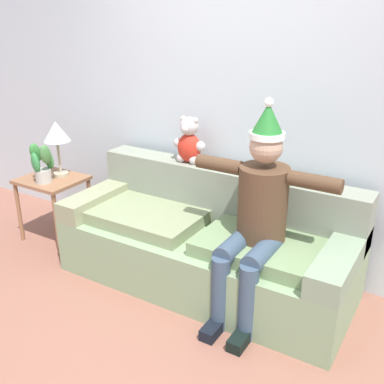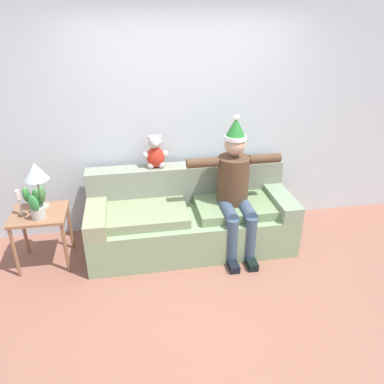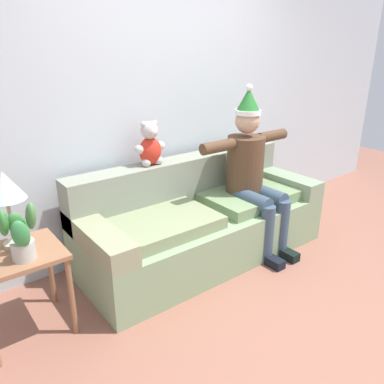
{
  "view_description": "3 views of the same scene",
  "coord_description": "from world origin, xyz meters",
  "px_view_note": "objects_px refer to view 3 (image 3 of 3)",
  "views": [
    {
      "loc": [
        1.53,
        -1.74,
        2.03
      ],
      "look_at": [
        -0.03,
        0.83,
        0.82
      ],
      "focal_mm": 42.75,
      "sensor_mm": 36.0,
      "label": 1
    },
    {
      "loc": [
        -0.62,
        -2.65,
        2.51
      ],
      "look_at": [
        -0.01,
        0.85,
        0.74
      ],
      "focal_mm": 35.51,
      "sensor_mm": 36.0,
      "label": 2
    },
    {
      "loc": [
        -1.97,
        -1.4,
        1.81
      ],
      "look_at": [
        -0.22,
        0.88,
        0.71
      ],
      "focal_mm": 35.45,
      "sensor_mm": 36.0,
      "label": 3
    }
  ],
  "objects_px": {
    "teddy_bear": "(150,145)",
    "side_table": "(18,266)",
    "couch": "(201,220)",
    "person_seated": "(252,170)",
    "table_lamp": "(5,189)",
    "potted_plant": "(20,234)"
  },
  "relations": [
    {
      "from": "couch",
      "to": "table_lamp",
      "type": "distance_m",
      "value": 1.69
    },
    {
      "from": "couch",
      "to": "potted_plant",
      "type": "xyz_separation_m",
      "value": [
        -1.55,
        -0.21,
        0.44
      ]
    },
    {
      "from": "side_table",
      "to": "potted_plant",
      "type": "xyz_separation_m",
      "value": [
        0.02,
        -0.1,
        0.27
      ]
    },
    {
      "from": "couch",
      "to": "side_table",
      "type": "relative_size",
      "value": 3.75
    },
    {
      "from": "person_seated",
      "to": "potted_plant",
      "type": "height_order",
      "value": "person_seated"
    },
    {
      "from": "couch",
      "to": "side_table",
      "type": "xyz_separation_m",
      "value": [
        -1.58,
        -0.1,
        0.17
      ]
    },
    {
      "from": "person_seated",
      "to": "potted_plant",
      "type": "bearing_deg",
      "value": -178.93
    },
    {
      "from": "person_seated",
      "to": "side_table",
      "type": "bearing_deg",
      "value": 178.18
    },
    {
      "from": "teddy_bear",
      "to": "side_table",
      "type": "xyz_separation_m",
      "value": [
        -1.24,
        -0.37,
        -0.53
      ]
    },
    {
      "from": "teddy_bear",
      "to": "side_table",
      "type": "relative_size",
      "value": 0.64
    },
    {
      "from": "couch",
      "to": "table_lamp",
      "type": "height_order",
      "value": "table_lamp"
    },
    {
      "from": "person_seated",
      "to": "couch",
      "type": "bearing_deg",
      "value": 159.99
    },
    {
      "from": "teddy_bear",
      "to": "person_seated",
      "type": "bearing_deg",
      "value": -28.73
    },
    {
      "from": "person_seated",
      "to": "table_lamp",
      "type": "xyz_separation_m",
      "value": [
        -2.02,
        0.16,
        0.23
      ]
    },
    {
      "from": "couch",
      "to": "person_seated",
      "type": "height_order",
      "value": "person_seated"
    },
    {
      "from": "couch",
      "to": "person_seated",
      "type": "relative_size",
      "value": 1.49
    },
    {
      "from": "couch",
      "to": "teddy_bear",
      "type": "distance_m",
      "value": 0.82
    },
    {
      "from": "table_lamp",
      "to": "side_table",
      "type": "bearing_deg",
      "value": -103.39
    },
    {
      "from": "person_seated",
      "to": "side_table",
      "type": "distance_m",
      "value": 2.06
    },
    {
      "from": "person_seated",
      "to": "potted_plant",
      "type": "xyz_separation_m",
      "value": [
        -2.02,
        -0.04,
        0.0
      ]
    },
    {
      "from": "side_table",
      "to": "teddy_bear",
      "type": "bearing_deg",
      "value": 16.81
    },
    {
      "from": "table_lamp",
      "to": "couch",
      "type": "bearing_deg",
      "value": 0.24
    }
  ]
}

